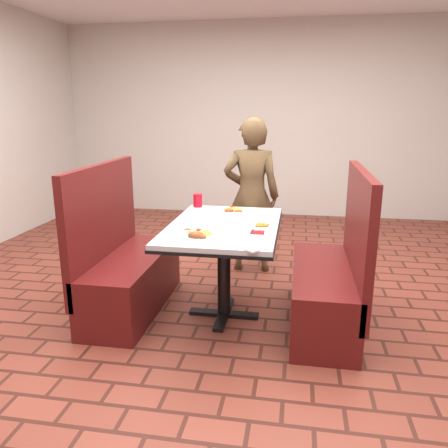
{
  "coord_description": "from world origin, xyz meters",
  "views": [
    {
      "loc": [
        0.53,
        -3.1,
        1.59
      ],
      "look_at": [
        0.0,
        0.0,
        0.75
      ],
      "focal_mm": 35.0,
      "sensor_mm": 36.0,
      "label": 1
    }
  ],
  "objects_px": {
    "diner_person": "(251,196)",
    "red_tumbler": "(198,200)",
    "plantain_plate": "(262,226)",
    "booth_bench_left": "(126,270)",
    "far_dinner_plate": "(233,209)",
    "near_dinner_plate": "(199,233)",
    "dining_table": "(224,236)",
    "booth_bench_right": "(330,283)"
  },
  "relations": [
    {
      "from": "diner_person",
      "to": "red_tumbler",
      "type": "relative_size",
      "value": 13.24
    },
    {
      "from": "far_dinner_plate",
      "to": "red_tumbler",
      "type": "bearing_deg",
      "value": 156.48
    },
    {
      "from": "booth_bench_right",
      "to": "diner_person",
      "type": "relative_size",
      "value": 0.8
    },
    {
      "from": "booth_bench_left",
      "to": "near_dinner_plate",
      "type": "height_order",
      "value": "booth_bench_left"
    },
    {
      "from": "near_dinner_plate",
      "to": "plantain_plate",
      "type": "relative_size",
      "value": 1.55
    },
    {
      "from": "dining_table",
      "to": "far_dinner_plate",
      "type": "height_order",
      "value": "far_dinner_plate"
    },
    {
      "from": "booth_bench_left",
      "to": "diner_person",
      "type": "height_order",
      "value": "diner_person"
    },
    {
      "from": "diner_person",
      "to": "red_tumbler",
      "type": "xyz_separation_m",
      "value": [
        -0.41,
        -0.53,
        0.05
      ]
    },
    {
      "from": "diner_person",
      "to": "red_tumbler",
      "type": "height_order",
      "value": "diner_person"
    },
    {
      "from": "booth_bench_left",
      "to": "plantain_plate",
      "type": "bearing_deg",
      "value": -2.25
    },
    {
      "from": "plantain_plate",
      "to": "red_tumbler",
      "type": "distance_m",
      "value": 0.85
    },
    {
      "from": "diner_person",
      "to": "far_dinner_plate",
      "type": "height_order",
      "value": "diner_person"
    },
    {
      "from": "booth_bench_right",
      "to": "plantain_plate",
      "type": "distance_m",
      "value": 0.67
    },
    {
      "from": "red_tumbler",
      "to": "booth_bench_left",
      "type": "bearing_deg",
      "value": -131.06
    },
    {
      "from": "diner_person",
      "to": "near_dinner_plate",
      "type": "relative_size",
      "value": 5.95
    },
    {
      "from": "near_dinner_plate",
      "to": "far_dinner_plate",
      "type": "relative_size",
      "value": 1.06
    },
    {
      "from": "booth_bench_right",
      "to": "red_tumbler",
      "type": "relative_size",
      "value": 10.53
    },
    {
      "from": "plantain_plate",
      "to": "dining_table",
      "type": "bearing_deg",
      "value": 171.51
    },
    {
      "from": "far_dinner_plate",
      "to": "plantain_plate",
      "type": "relative_size",
      "value": 1.46
    },
    {
      "from": "booth_bench_right",
      "to": "far_dinner_plate",
      "type": "distance_m",
      "value": 0.99
    },
    {
      "from": "booth_bench_left",
      "to": "far_dinner_plate",
      "type": "bearing_deg",
      "value": 26.17
    },
    {
      "from": "booth_bench_left",
      "to": "diner_person",
      "type": "bearing_deg",
      "value": 50.48
    },
    {
      "from": "near_dinner_plate",
      "to": "plantain_plate",
      "type": "bearing_deg",
      "value": 39.36
    },
    {
      "from": "dining_table",
      "to": "booth_bench_right",
      "type": "bearing_deg",
      "value": 0.0
    },
    {
      "from": "plantain_plate",
      "to": "far_dinner_plate",
      "type": "bearing_deg",
      "value": 122.32
    },
    {
      "from": "red_tumbler",
      "to": "near_dinner_plate",
      "type": "bearing_deg",
      "value": -76.64
    },
    {
      "from": "booth_bench_right",
      "to": "diner_person",
      "type": "xyz_separation_m",
      "value": [
        -0.71,
        1.07,
        0.43
      ]
    },
    {
      "from": "diner_person",
      "to": "plantain_plate",
      "type": "distance_m",
      "value": 1.13
    },
    {
      "from": "booth_bench_right",
      "to": "plantain_plate",
      "type": "relative_size",
      "value": 7.35
    },
    {
      "from": "dining_table",
      "to": "booth_bench_left",
      "type": "distance_m",
      "value": 0.86
    },
    {
      "from": "far_dinner_plate",
      "to": "red_tumbler",
      "type": "xyz_separation_m",
      "value": [
        -0.33,
        0.15,
        0.04
      ]
    },
    {
      "from": "diner_person",
      "to": "plantain_plate",
      "type": "bearing_deg",
      "value": 96.78
    },
    {
      "from": "dining_table",
      "to": "near_dinner_plate",
      "type": "distance_m",
      "value": 0.4
    },
    {
      "from": "diner_person",
      "to": "red_tumbler",
      "type": "distance_m",
      "value": 0.68
    },
    {
      "from": "dining_table",
      "to": "plantain_plate",
      "type": "height_order",
      "value": "plantain_plate"
    },
    {
      "from": "booth_bench_left",
      "to": "near_dinner_plate",
      "type": "distance_m",
      "value": 0.9
    },
    {
      "from": "booth_bench_right",
      "to": "red_tumbler",
      "type": "distance_m",
      "value": 1.34
    },
    {
      "from": "plantain_plate",
      "to": "booth_bench_left",
      "type": "bearing_deg",
      "value": 177.75
    },
    {
      "from": "booth_bench_right",
      "to": "far_dinner_plate",
      "type": "bearing_deg",
      "value": 153.36
    },
    {
      "from": "red_tumbler",
      "to": "far_dinner_plate",
      "type": "bearing_deg",
      "value": -23.52
    },
    {
      "from": "booth_bench_right",
      "to": "near_dinner_plate",
      "type": "bearing_deg",
      "value": -157.97
    },
    {
      "from": "plantain_plate",
      "to": "red_tumbler",
      "type": "xyz_separation_m",
      "value": [
        -0.61,
        0.58,
        0.05
      ]
    }
  ]
}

